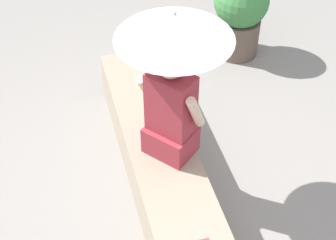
# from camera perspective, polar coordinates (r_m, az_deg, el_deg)

# --- Properties ---
(ground_plane) EXTENTS (14.00, 14.00, 0.00)m
(ground_plane) POSITION_cam_1_polar(r_m,az_deg,el_deg) (4.09, -0.27, -8.87)
(ground_plane) COLOR gray
(stone_bench) EXTENTS (2.80, 0.49, 0.47)m
(stone_bench) POSITION_cam_1_polar(r_m,az_deg,el_deg) (3.91, -0.29, -6.75)
(stone_bench) COLOR gray
(stone_bench) RESTS_ON ground
(person_seated) EXTENTS (0.49, 0.45, 0.90)m
(person_seated) POSITION_cam_1_polar(r_m,az_deg,el_deg) (3.53, 0.31, 0.99)
(person_seated) COLOR #992D38
(person_seated) RESTS_ON stone_bench
(parasol) EXTENTS (0.79, 0.79, 1.14)m
(parasol) POSITION_cam_1_polar(r_m,az_deg,el_deg) (3.22, 0.73, 10.45)
(parasol) COLOR #B7B7BC
(parasol) RESTS_ON stone_bench
(planter_near) EXTENTS (0.57, 0.57, 0.91)m
(planter_near) POSITION_cam_1_polar(r_m,az_deg,el_deg) (5.34, 8.14, 11.96)
(planter_near) COLOR brown
(planter_near) RESTS_ON ground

